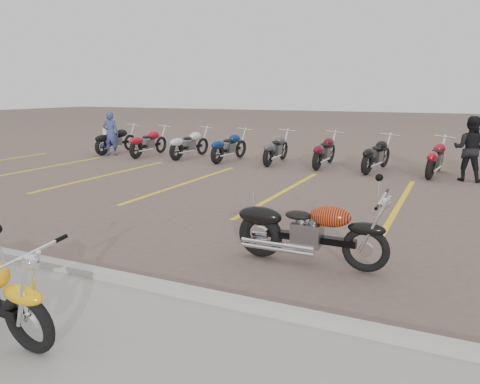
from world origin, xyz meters
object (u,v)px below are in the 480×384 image
object	(u,v)px
flame_cruiser	(307,234)
person_a	(111,134)
person_b	(470,149)
bollard	(106,140)

from	to	relation	value
flame_cruiser	person_a	size ratio (longest dim) A/B	1.33
flame_cruiser	person_b	xyz separation A→B (m)	(2.06, 7.85, 0.43)
person_a	person_b	xyz separation A→B (m)	(12.18, 0.01, 0.05)
flame_cruiser	bollard	distance (m)	13.67
person_a	bollard	distance (m)	0.93
flame_cruiser	person_a	xyz separation A→B (m)	(-10.11, 7.84, 0.37)
person_a	flame_cruiser	bearing A→B (deg)	121.42
flame_cruiser	person_a	world-z (taller)	person_a
flame_cruiser	person_a	bearing A→B (deg)	142.49
flame_cruiser	person_b	size ratio (longest dim) A/B	1.24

